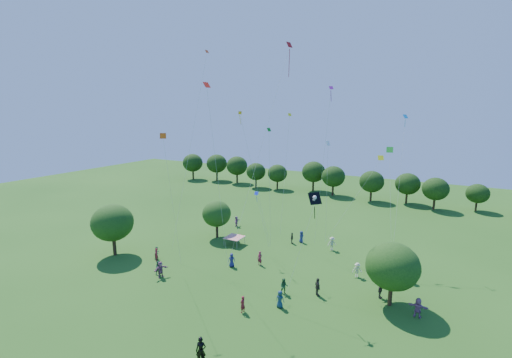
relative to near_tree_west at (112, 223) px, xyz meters
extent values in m
cylinder|color=#422B19|center=(0.00, 0.00, -3.14)|extent=(0.42, 0.42, 2.07)
ellipsoid|color=#214915|center=(0.00, 0.00, 0.01)|extent=(4.97, 4.97, 4.48)
cylinder|color=#422B19|center=(7.68, 11.01, -3.28)|extent=(0.36, 0.36, 1.77)
ellipsoid|color=#214915|center=(7.68, 11.01, -0.70)|extent=(4.01, 4.01, 3.60)
cylinder|color=#422B19|center=(31.50, 4.28, -3.26)|extent=(0.37, 0.37, 1.81)
ellipsoid|color=#214915|center=(31.50, 4.28, -0.35)|extent=(4.73, 4.73, 4.26)
cylinder|color=#422B19|center=(-22.33, 43.27, -3.09)|extent=(0.44, 0.44, 2.15)
ellipsoid|color=#1A3910|center=(-22.33, 43.27, 0.18)|extent=(5.17, 5.17, 4.65)
cylinder|color=#422B19|center=(-15.87, 44.91, -3.08)|extent=(0.45, 0.45, 2.17)
ellipsoid|color=#1A3910|center=(-15.87, 44.91, 0.22)|extent=(5.22, 5.22, 4.70)
cylinder|color=#422B19|center=(-9.57, 44.56, -3.09)|extent=(0.44, 0.44, 2.15)
ellipsoid|color=#1A3910|center=(-9.57, 44.56, 0.18)|extent=(5.17, 5.17, 4.65)
cylinder|color=#422B19|center=(-2.98, 42.28, -3.24)|extent=(0.38, 0.38, 1.87)
ellipsoid|color=#1A3910|center=(-2.98, 42.28, -0.40)|extent=(4.48, 4.48, 4.03)
cylinder|color=#422B19|center=(2.23, 42.89, -3.25)|extent=(0.38, 0.38, 1.84)
ellipsoid|color=#1A3910|center=(2.23, 42.89, -0.45)|extent=(4.42, 4.42, 3.98)
cylinder|color=#422B19|center=(9.96, 45.29, -3.10)|extent=(0.44, 0.44, 2.14)
ellipsoid|color=#1A3910|center=(9.96, 45.29, 0.16)|extent=(5.14, 5.14, 4.63)
cylinder|color=#422B19|center=(15.06, 43.12, -3.16)|extent=(0.42, 0.42, 2.03)
ellipsoid|color=#1A3910|center=(15.06, 43.12, -0.08)|extent=(4.86, 4.86, 4.37)
cylinder|color=#422B19|center=(23.04, 42.00, -3.19)|extent=(0.40, 0.40, 1.96)
ellipsoid|color=#1A3910|center=(23.04, 42.00, -0.21)|extent=(4.71, 4.71, 4.24)
cylinder|color=#422B19|center=(29.42, 43.53, -3.21)|extent=(0.39, 0.39, 1.91)
ellipsoid|color=#1A3910|center=(29.42, 43.53, -0.30)|extent=(4.59, 4.59, 4.13)
cylinder|color=#422B19|center=(34.22, 41.36, -3.22)|extent=(0.39, 0.39, 1.89)
ellipsoid|color=#1A3910|center=(34.22, 41.36, -0.35)|extent=(4.54, 4.54, 4.08)
cylinder|color=#422B19|center=(40.87, 43.90, -3.38)|extent=(0.33, 0.33, 1.58)
ellipsoid|color=#1A3910|center=(40.87, 43.90, -0.97)|extent=(3.80, 3.80, 3.42)
cube|color=red|center=(11.28, 9.84, -3.12)|extent=(2.20, 2.20, 0.08)
cylinder|color=#999999|center=(10.28, 8.84, -3.62)|extent=(0.05, 0.05, 1.10)
cylinder|color=#999999|center=(12.28, 8.84, -3.62)|extent=(0.05, 0.05, 1.10)
cylinder|color=#999999|center=(10.28, 10.84, -3.62)|extent=(0.05, 0.05, 1.10)
cylinder|color=#999999|center=(12.28, 10.84, -3.62)|extent=(0.05, 0.05, 1.10)
cube|color=#1B6AB1|center=(29.30, 10.91, -3.12)|extent=(2.20, 2.20, 0.08)
cylinder|color=#999999|center=(28.30, 9.91, -3.62)|extent=(0.05, 0.05, 1.10)
cylinder|color=#999999|center=(30.30, 9.91, -3.62)|extent=(0.05, 0.05, 1.10)
cylinder|color=#999999|center=(28.30, 11.91, -3.62)|extent=(0.05, 0.05, 1.10)
cylinder|color=#999999|center=(30.30, 11.91, -3.62)|extent=(0.05, 0.05, 1.10)
imported|color=black|center=(20.84, -9.90, -3.17)|extent=(0.88, 0.75, 2.00)
imported|color=navy|center=(14.51, 4.07, -3.36)|extent=(0.90, 0.77, 1.61)
imported|color=maroon|center=(5.77, 1.18, -3.39)|extent=(0.60, 0.69, 1.56)
imported|color=#25572E|center=(22.18, 1.44, -3.37)|extent=(0.89, 0.70, 1.60)
imported|color=#BEBB98|center=(23.22, 14.21, -3.28)|extent=(1.25, 1.10, 1.77)
imported|color=#3F3432|center=(30.52, 5.10, -3.37)|extent=(0.62, 1.01, 1.60)
imported|color=#9D5B8F|center=(7.66, 16.29, -3.35)|extent=(0.78, 1.59, 1.63)
imported|color=navy|center=(18.84, 14.84, -3.36)|extent=(0.90, 0.80, 1.61)
imported|color=maroon|center=(20.22, -3.13, -3.39)|extent=(0.47, 0.64, 1.55)
imported|color=#2B6440|center=(8.50, -1.26, -3.41)|extent=(0.54, 0.81, 1.52)
imported|color=beige|center=(27.66, 8.38, -3.36)|extent=(1.15, 0.90, 1.61)
imported|color=#3D3731|center=(17.87, 13.89, -3.41)|extent=(0.81, 0.98, 1.53)
imported|color=#894F6F|center=(9.18, -1.66, -3.28)|extent=(1.08, 1.76, 1.78)
imported|color=#1A344D|center=(22.81, -0.87, -3.36)|extent=(0.80, 0.44, 1.62)
imported|color=maroon|center=(17.14, 6.00, -3.34)|extent=(0.65, 0.45, 1.65)
imported|color=#2A633C|center=(5.49, 1.60, -3.39)|extent=(0.53, 0.82, 1.56)
imported|color=#C3B69C|center=(32.48, 9.89, -3.23)|extent=(0.99, 1.34, 1.87)
imported|color=#3A362E|center=(25.15, 2.69, -3.26)|extent=(1.06, 1.12, 1.81)
imported|color=#9F5D94|center=(33.86, 3.42, -3.29)|extent=(1.66, 0.64, 1.76)
cube|color=black|center=(25.11, 1.05, 5.87)|extent=(1.19, 1.23, 0.95)
cube|color=black|center=(25.11, 1.10, 4.57)|extent=(0.08, 0.27, 1.18)
sphere|color=white|center=(25.11, 0.99, 5.97)|extent=(0.35, 0.35, 0.35)
cylinder|color=white|center=(25.11, 0.99, 5.69)|extent=(0.25, 0.49, 0.32)
cylinder|color=white|center=(25.11, 0.99, 5.69)|extent=(0.25, 0.49, 0.32)
cylinder|color=beige|center=(24.23, 0.09, 1.27)|extent=(1.79, 1.95, 8.27)
cube|color=red|center=(18.51, 10.31, 20.55)|extent=(0.56, 0.79, 0.63)
cube|color=red|center=(18.51, 10.36, 18.61)|extent=(0.35, 0.59, 2.94)
cylinder|color=beige|center=(17.07, 5.88, 8.69)|extent=(2.89, 8.88, 23.13)
cube|color=red|center=(14.64, 0.04, 15.71)|extent=(0.53, 0.72, 0.53)
cylinder|color=beige|center=(15.12, 0.86, 6.28)|extent=(0.98, 1.65, 18.30)
cube|color=#FFB40D|center=(12.48, 9.58, 13.13)|extent=(0.45, 0.36, 0.37)
cube|color=#FFB40D|center=(12.48, 9.63, 12.29)|extent=(0.13, 0.27, 1.17)
cylinder|color=beige|center=(14.77, 9.22, 5.05)|extent=(4.59, 0.74, 15.84)
cube|color=yellow|center=(16.62, 15.25, 12.89)|extent=(0.48, 0.50, 0.36)
cylinder|color=beige|center=(16.53, 14.21, 4.92)|extent=(0.21, 2.10, 15.58)
cube|color=#188618|center=(17.28, 7.84, 11.30)|extent=(0.38, 0.50, 0.40)
cylinder|color=beige|center=(17.13, 8.48, 4.12)|extent=(0.32, 1.30, 13.98)
cube|color=#162BDC|center=(15.63, 7.95, 3.79)|extent=(0.49, 0.36, 0.36)
cube|color=#162BDC|center=(15.63, 8.00, 3.11)|extent=(0.16, 0.18, 0.78)
cylinder|color=beige|center=(16.28, 8.32, 0.37)|extent=(1.34, 0.75, 6.47)
cube|color=purple|center=(23.28, 10.85, 15.82)|extent=(0.52, 0.50, 0.35)
cube|color=purple|center=(23.28, 10.90, 14.95)|extent=(0.08, 0.27, 1.17)
cylinder|color=beige|center=(22.41, 11.57, 6.38)|extent=(1.77, 1.45, 18.51)
cube|color=white|center=(22.33, 13.72, 9.53)|extent=(0.46, 0.66, 0.55)
cylinder|color=beige|center=(22.49, 13.51, 3.20)|extent=(0.34, 0.45, 12.15)
cube|color=#0E88D9|center=(30.37, 17.43, 12.72)|extent=(0.63, 0.67, 0.45)
cube|color=#0E88D9|center=(30.37, 17.48, 11.92)|extent=(0.09, 0.21, 0.89)
cylinder|color=beige|center=(30.64, 13.47, 4.81)|extent=(0.57, 7.94, 15.36)
cube|color=#C4390B|center=(9.31, 7.50, 20.16)|extent=(0.35, 0.48, 0.36)
cylinder|color=beige|center=(8.21, 4.97, 8.55)|extent=(2.22, 5.09, 22.85)
cube|color=#FF5B0D|center=(12.48, -3.73, 11.15)|extent=(0.58, 0.55, 0.49)
cylinder|color=beige|center=(11.68, -2.01, 4.03)|extent=(1.63, 3.47, 13.79)
cube|color=yellow|center=(28.35, 14.64, 8.03)|extent=(0.75, 0.61, 0.53)
cylinder|color=beige|center=(25.44, 14.17, 2.45)|extent=(5.83, 0.97, 10.64)
cube|color=#1B9723|center=(29.22, 14.96, 8.99)|extent=(0.78, 0.51, 0.62)
cylinder|color=beige|center=(30.10, 12.09, 2.91)|extent=(1.79, 5.77, 11.56)
camera|label=1|loc=(34.29, -26.67, 13.24)|focal=24.00mm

